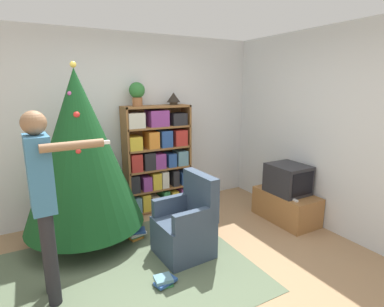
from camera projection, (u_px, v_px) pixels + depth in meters
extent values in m
plane|color=#9E7A56|center=(185.00, 283.00, 2.92)|extent=(14.00, 14.00, 0.00)
cube|color=silver|center=(120.00, 126.00, 4.36)|extent=(8.00, 0.10, 2.60)
cube|color=silver|center=(344.00, 133.00, 3.67)|extent=(0.10, 8.00, 2.60)
cube|color=#56664C|center=(126.00, 273.00, 3.07)|extent=(2.51, 2.02, 0.01)
cube|color=brown|center=(126.00, 163.00, 4.27)|extent=(0.03, 0.31, 1.59)
cube|color=brown|center=(186.00, 155.00, 4.73)|extent=(0.03, 0.31, 1.59)
cube|color=brown|center=(156.00, 106.00, 4.33)|extent=(1.00, 0.31, 0.03)
cube|color=brown|center=(154.00, 157.00, 4.63)|extent=(1.00, 0.01, 1.59)
cube|color=brown|center=(159.00, 206.00, 4.68)|extent=(0.97, 0.31, 0.03)
cube|color=#5B899E|center=(135.00, 204.00, 4.44)|extent=(0.13, 0.26, 0.23)
cube|color=gold|center=(145.00, 201.00, 4.49)|extent=(0.12, 0.23, 0.25)
cube|color=beige|center=(154.00, 201.00, 4.60)|extent=(0.12, 0.29, 0.19)
cube|color=#2D7A42|center=(164.00, 197.00, 4.67)|extent=(0.10, 0.30, 0.25)
cube|color=gold|center=(173.00, 197.00, 4.73)|extent=(0.11, 0.25, 0.22)
cube|color=#843889|center=(183.00, 194.00, 4.79)|extent=(0.14, 0.22, 0.24)
cube|color=brown|center=(158.00, 187.00, 4.60)|extent=(0.97, 0.31, 0.03)
cube|color=#232328|center=(133.00, 183.00, 4.35)|extent=(0.13, 0.24, 0.25)
cube|color=#843889|center=(145.00, 183.00, 4.45)|extent=(0.13, 0.25, 0.21)
cube|color=gold|center=(155.00, 180.00, 4.51)|extent=(0.14, 0.24, 0.24)
cube|color=beige|center=(163.00, 178.00, 4.58)|extent=(0.11, 0.26, 0.25)
cube|color=#232328|center=(173.00, 177.00, 4.67)|extent=(0.10, 0.27, 0.24)
cube|color=#284C93|center=(183.00, 177.00, 4.73)|extent=(0.11, 0.22, 0.19)
cube|color=brown|center=(158.00, 168.00, 4.53)|extent=(0.97, 0.31, 0.03)
cube|color=#B22D28|center=(135.00, 162.00, 4.29)|extent=(0.16, 0.22, 0.25)
cube|color=#232328|center=(147.00, 160.00, 4.40)|extent=(0.17, 0.27, 0.25)
cube|color=#843889|center=(158.00, 160.00, 4.48)|extent=(0.16, 0.25, 0.22)
cube|color=#284C93|center=(170.00, 159.00, 4.56)|extent=(0.13, 0.23, 0.20)
cube|color=#5B899E|center=(180.00, 157.00, 4.65)|extent=(0.17, 0.25, 0.22)
cube|color=brown|center=(157.00, 148.00, 4.46)|extent=(0.97, 0.31, 0.03)
cube|color=gold|center=(133.00, 143.00, 4.26)|extent=(0.18, 0.30, 0.19)
cube|color=orange|center=(151.00, 139.00, 4.37)|extent=(0.16, 0.28, 0.24)
cube|color=#284C93|center=(164.00, 138.00, 4.45)|extent=(0.17, 0.25, 0.24)
cube|color=#B22D28|center=(179.00, 137.00, 4.55)|extent=(0.19, 0.22, 0.24)
cube|color=brown|center=(157.00, 127.00, 4.39)|extent=(0.97, 0.31, 0.03)
cube|color=beige|center=(134.00, 120.00, 4.19)|extent=(0.24, 0.27, 0.21)
cube|color=#843889|center=(157.00, 118.00, 4.35)|extent=(0.28, 0.28, 0.23)
cube|color=#232328|center=(177.00, 119.00, 4.48)|extent=(0.22, 0.23, 0.18)
cube|color=#996638|center=(286.00, 206.00, 4.24)|extent=(0.49, 0.89, 0.41)
cube|color=#28282D|center=(288.00, 179.00, 4.15)|extent=(0.46, 0.51, 0.40)
cube|color=black|center=(303.00, 184.00, 3.93)|extent=(0.38, 0.01, 0.31)
cube|color=white|center=(294.00, 200.00, 3.90)|extent=(0.04, 0.12, 0.02)
cylinder|color=#4C3323|center=(88.00, 236.00, 3.72)|extent=(0.36, 0.36, 0.10)
cylinder|color=brown|center=(87.00, 228.00, 3.70)|extent=(0.08, 0.08, 0.12)
cone|color=#14471E|center=(80.00, 150.00, 3.48)|extent=(1.39, 1.39, 1.85)
sphere|color=#335BB2|center=(122.00, 176.00, 3.61)|extent=(0.04, 0.04, 0.04)
sphere|color=#B74C93|center=(70.00, 93.00, 3.24)|extent=(0.05, 0.05, 0.05)
sphere|color=gold|center=(71.00, 156.00, 3.79)|extent=(0.06, 0.06, 0.06)
sphere|color=red|center=(77.00, 115.00, 3.21)|extent=(0.07, 0.07, 0.07)
sphere|color=red|center=(78.00, 151.00, 3.17)|extent=(0.06, 0.06, 0.06)
sphere|color=gold|center=(62.00, 136.00, 3.56)|extent=(0.06, 0.06, 0.06)
sphere|color=#335BB2|center=(119.00, 186.00, 4.06)|extent=(0.04, 0.04, 0.04)
sphere|color=#E5CC4C|center=(73.00, 64.00, 3.26)|extent=(0.07, 0.07, 0.07)
cube|color=#334256|center=(183.00, 237.00, 3.37)|extent=(0.59, 0.59, 0.42)
cube|color=#334256|center=(200.00, 195.00, 3.38)|extent=(0.15, 0.57, 0.50)
cube|color=#334256|center=(173.00, 204.00, 3.49)|extent=(0.51, 0.11, 0.20)
cube|color=#334256|center=(195.00, 220.00, 3.10)|extent=(0.51, 0.11, 0.20)
cylinder|color=#232328|center=(48.00, 250.00, 2.70)|extent=(0.11, 0.11, 0.85)
cylinder|color=#232328|center=(51.00, 260.00, 2.55)|extent=(0.11, 0.11, 0.85)
cube|color=teal|center=(40.00, 174.00, 2.45)|extent=(0.20, 0.33, 0.64)
cylinder|color=#8C6647|center=(38.00, 171.00, 2.63)|extent=(0.07, 0.07, 0.51)
cylinder|color=#8C6647|center=(73.00, 146.00, 2.36)|extent=(0.48, 0.10, 0.07)
cube|color=white|center=(103.00, 143.00, 2.48)|extent=(0.11, 0.04, 0.03)
sphere|color=#8C6647|center=(34.00, 123.00, 2.36)|extent=(0.20, 0.20, 0.20)
cylinder|color=#935B38|center=(137.00, 102.00, 4.18)|extent=(0.14, 0.14, 0.12)
sphere|color=#2D7033|center=(137.00, 90.00, 4.14)|extent=(0.22, 0.22, 0.22)
cylinder|color=#473828|center=(174.00, 103.00, 4.45)|extent=(0.12, 0.12, 0.04)
cone|color=black|center=(174.00, 97.00, 4.43)|extent=(0.20, 0.20, 0.14)
cube|color=orange|center=(136.00, 238.00, 3.74)|extent=(0.18, 0.15, 0.03)
cube|color=#2D7A42|center=(136.00, 235.00, 3.74)|extent=(0.17, 0.14, 0.03)
cube|color=beige|center=(137.00, 233.00, 3.73)|extent=(0.23, 0.17, 0.03)
cube|color=#284C93|center=(137.00, 231.00, 3.73)|extent=(0.25, 0.20, 0.03)
cube|color=#2D7A42|center=(165.00, 284.00, 2.88)|extent=(0.16, 0.13, 0.02)
cube|color=#284C93|center=(166.00, 282.00, 2.88)|extent=(0.24, 0.17, 0.03)
cube|color=#5B899E|center=(163.00, 279.00, 2.87)|extent=(0.18, 0.16, 0.03)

